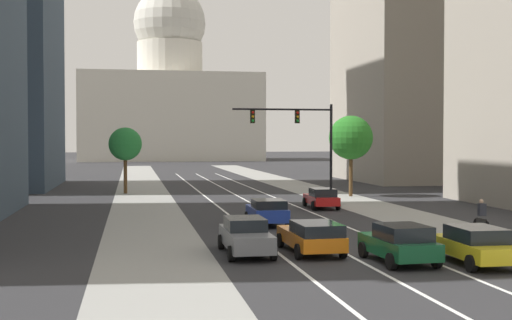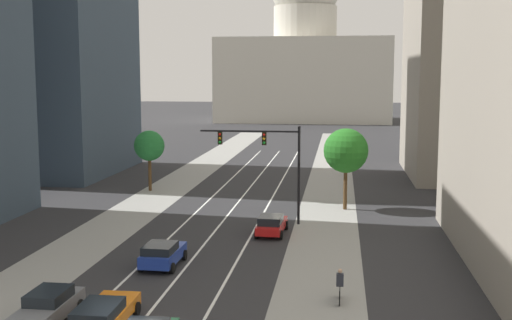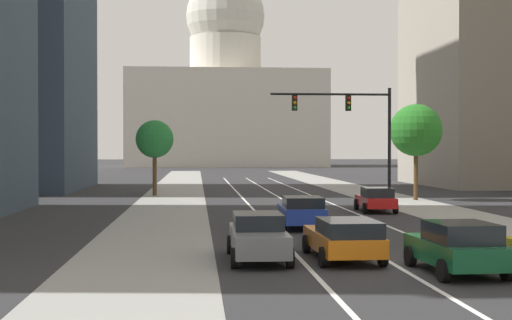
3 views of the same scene
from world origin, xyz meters
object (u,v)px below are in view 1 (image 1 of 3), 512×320
at_px(car_blue, 267,211).
at_px(street_tree_far_right, 351,138).
at_px(car_red, 321,198).
at_px(street_tree_mid_left, 125,144).
at_px(car_yellow, 476,244).
at_px(car_gray, 246,236).
at_px(traffic_signal_mast, 302,132).
at_px(capitol_building, 170,98).
at_px(fire_hydrant, 501,238).
at_px(car_green, 400,243).
at_px(car_orange, 312,236).
at_px(cyclist, 482,216).

relative_size(car_blue, street_tree_far_right, 0.59).
distance_m(car_red, street_tree_mid_left, 21.34).
xyz_separation_m(car_yellow, street_tree_far_right, (5.24, 31.33, 4.20)).
height_order(car_red, car_yellow, car_yellow).
xyz_separation_m(car_gray, traffic_signal_mast, (7.82, 21.37, 4.60)).
relative_size(car_gray, car_yellow, 1.08).
xyz_separation_m(capitol_building, fire_hydrant, (7.21, -134.54, -14.15)).
height_order(traffic_signal_mast, street_tree_mid_left, traffic_signal_mast).
height_order(traffic_signal_mast, fire_hydrant, traffic_signal_mast).
xyz_separation_m(car_green, car_red, (2.78, 21.09, -0.05)).
bearing_deg(fire_hydrant, car_orange, 178.47).
bearing_deg(street_tree_mid_left, car_yellow, -70.15).
distance_m(car_gray, fire_hydrant, 11.42).
bearing_deg(capitol_building, traffic_signal_mast, -88.15).
xyz_separation_m(car_orange, fire_hydrant, (8.60, -0.23, -0.29)).
distance_m(fire_hydrant, cyclist, 5.45).
height_order(car_green, car_yellow, car_green).
bearing_deg(car_gray, car_blue, -16.26).
bearing_deg(car_yellow, car_gray, 65.88).
xyz_separation_m(capitol_building, car_green, (1.40, -137.10, -13.81)).
height_order(car_yellow, fire_hydrant, car_yellow).
distance_m(car_red, cyclist, 14.25).
bearing_deg(street_tree_far_right, car_yellow, -99.49).
xyz_separation_m(car_orange, traffic_signal_mast, (5.02, 21.69, 4.64)).
distance_m(capitol_building, traffic_signal_mast, 113.05).
xyz_separation_m(car_green, cyclist, (7.64, 7.68, 0.05)).
bearing_deg(car_blue, car_yellow, -155.93).
bearing_deg(car_yellow, car_orange, 58.17).
bearing_deg(car_gray, car_yellow, -114.59).
relative_size(traffic_signal_mast, fire_hydrant, 8.37).
height_order(car_green, cyclist, cyclist).
height_order(car_red, fire_hydrant, car_red).
distance_m(capitol_building, car_orange, 135.03).
relative_size(capitol_building, street_tree_mid_left, 7.07).
bearing_deg(traffic_signal_mast, capitol_building, 91.85).
xyz_separation_m(car_red, car_yellow, (0.01, -21.86, 0.03)).
bearing_deg(car_gray, street_tree_far_right, -26.06).
bearing_deg(car_blue, street_tree_mid_left, 19.38).
bearing_deg(traffic_signal_mast, street_tree_far_right, 46.30).
bearing_deg(street_tree_mid_left, traffic_signal_mast, -43.83).
distance_m(capitol_building, car_green, 137.80).
xyz_separation_m(car_green, car_yellow, (2.79, -0.78, -0.02)).
bearing_deg(car_gray, traffic_signal_mast, -19.76).
distance_m(car_gray, car_green, 6.40).
bearing_deg(car_orange, cyclist, -65.85).
height_order(car_orange, traffic_signal_mast, traffic_signal_mast).
bearing_deg(cyclist, car_green, 135.88).
bearing_deg(car_yellow, street_tree_mid_left, 20.65).
bearing_deg(car_blue, street_tree_far_right, -29.71).
distance_m(car_orange, cyclist, 11.52).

